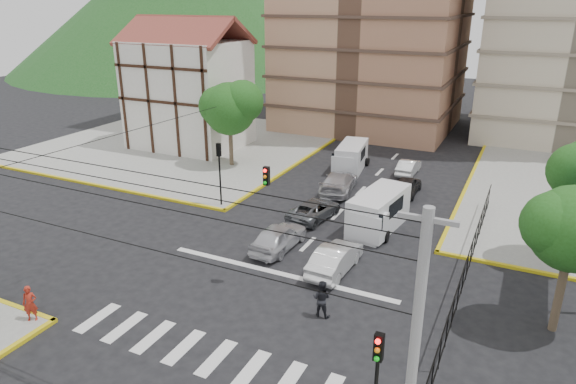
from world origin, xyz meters
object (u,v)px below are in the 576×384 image
Objects in this scene: traffic_light_nw at (219,164)px; car_white_front_right at (335,259)px; van_right_lane at (377,213)px; traffic_light_se at (377,375)px; van_left_lane at (351,158)px; pedestrian_crosswalk at (321,298)px; pedestrian_sw_corner at (30,303)px; car_silver_front_left at (279,237)px.

traffic_light_nw reaches higher than car_white_front_right.
traffic_light_nw is 0.79× the size of van_right_lane.
traffic_light_se reaches higher than van_left_lane.
van_right_lane reaches higher than pedestrian_crosswalk.
van_right_lane is 12.03m from van_left_lane.
traffic_light_se is at bearing -36.30° from pedestrian_sw_corner.
van_left_lane is 15.69m from car_silver_front_left.
traffic_light_se reaches higher than car_silver_front_left.
car_white_front_right is (4.97, -16.69, -0.35)m from van_left_lane.
van_left_lane is at bearing 124.64° from van_right_lane.
van_right_lane reaches higher than van_left_lane.
car_silver_front_left is at bearing -12.68° from car_white_front_right.
car_white_front_right is at bearing -87.25° from van_right_lane.
car_white_front_right is (10.38, -5.09, -2.37)m from traffic_light_nw.
pedestrian_sw_corner is (-5.51, -26.90, -0.09)m from van_left_lane.
van_left_lane reaches higher than pedestrian_crosswalk.
pedestrian_crosswalk reaches higher than car_white_front_right.
car_white_front_right is (-0.51, -5.98, -0.44)m from van_right_lane.
van_right_lane is 6.61m from car_silver_front_left.
car_white_front_right is at bearing 116.44° from traffic_light_se.
pedestrian_crosswalk is at bearing 104.74° from car_white_front_right.
traffic_light_nw is 12.96m from van_left_lane.
traffic_light_se is 22.06m from traffic_light_nw.
car_white_front_right is at bearing 9.03° from pedestrian_sw_corner.
traffic_light_nw reaches higher than van_left_lane.
pedestrian_sw_corner is 12.91m from pedestrian_crosswalk.
pedestrian_crosswalk is (11.27, -9.20, -2.22)m from traffic_light_nw.
van_right_lane is 19.56m from pedestrian_sw_corner.
pedestrian_sw_corner is (-0.10, -15.30, -2.12)m from traffic_light_nw.
pedestrian_crosswalk is (0.39, -10.09, -0.28)m from van_right_lane.
traffic_light_se reaches higher than van_right_lane.
traffic_light_nw is at bearing 54.40° from pedestrian_sw_corner.
pedestrian_crosswalk is at bearing 124.08° from traffic_light_se.
traffic_light_se is at bearing 118.86° from car_white_front_right.
traffic_light_se reaches higher than pedestrian_sw_corner.
van_right_lane is at bearing 20.63° from pedestrian_sw_corner.
van_left_lane is 1.16× the size of car_silver_front_left.
van_right_lane is 3.33× the size of pedestrian_sw_corner.
van_right_lane is 6.02m from car_white_front_right.
traffic_light_nw is 0.85× the size of van_left_lane.
pedestrian_sw_corner is (-6.62, -11.25, 0.23)m from car_silver_front_left.
traffic_light_nw is at bearing -23.73° from car_white_front_right.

